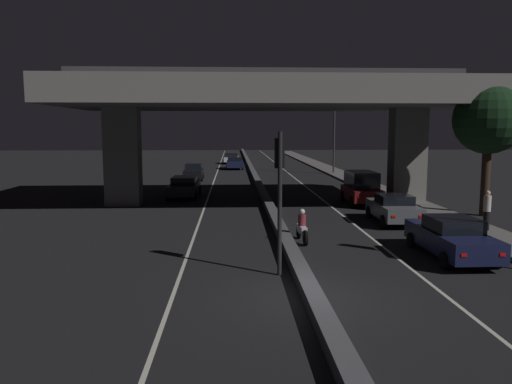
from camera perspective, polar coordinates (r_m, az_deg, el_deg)
ground_plane at (r=14.24m, az=6.23°, el=-11.97°), size 200.00×200.00×0.00m
lane_line_left_inner at (r=48.54m, az=-4.69°, el=1.64°), size 0.12×126.00×0.00m
lane_line_right_inner at (r=48.87m, az=4.36°, el=1.68°), size 0.12×126.00×0.00m
median_divider at (r=48.54m, az=-0.15°, el=1.88°), size 0.51×126.00×0.37m
sidewalk_right at (r=42.98m, az=12.24°, el=0.89°), size 2.39×126.00×0.16m
elevated_overpass at (r=31.09m, az=1.28°, el=10.51°), size 24.57×11.44×8.39m
traffic_light_left_of_median at (r=15.77m, az=2.71°, el=1.63°), size 0.30×0.49×4.59m
street_lamp at (r=52.91m, az=8.69°, el=7.38°), size 1.89×0.32×8.46m
car_dark_blue_lead at (r=19.60m, az=21.40°, el=-4.82°), size 1.96×4.79×1.49m
car_grey_second at (r=25.83m, az=15.45°, el=-1.81°), size 2.02×4.25×1.44m
car_dark_red_third at (r=31.75m, az=11.96°, el=0.53°), size 1.99×4.02×2.06m
car_black_lead_oncoming at (r=34.62m, az=-8.19°, el=0.62°), size 2.08×4.81×1.42m
car_black_second_oncoming at (r=46.60m, az=-7.17°, el=2.29°), size 1.89×4.10×1.48m
car_dark_blue_third_oncoming at (r=59.03m, az=-2.45°, el=3.32°), size 2.02×4.56×1.38m
car_white_fourth_oncoming at (r=68.31m, az=-2.81°, el=3.85°), size 2.21×4.01×1.41m
motorcycle_white_filtering_near at (r=20.80m, az=5.28°, el=-4.12°), size 0.34×1.97×1.40m
pedestrian_on_sidewalk at (r=24.61m, az=24.88°, el=-1.88°), size 0.33×0.33×1.80m
roadside_tree_kerbside_near at (r=29.44m, az=25.07°, el=7.46°), size 3.71×3.71×7.06m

